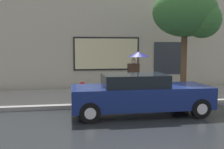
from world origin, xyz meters
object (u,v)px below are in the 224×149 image
(fire_hydrant, at_px, (82,91))
(pedestrian_with_umbrella, at_px, (137,61))
(street_tree, at_px, (189,14))
(parked_car, at_px, (140,94))

(fire_hydrant, xyz_separation_m, pedestrian_with_umbrella, (2.38, 0.27, 1.18))
(street_tree, bearing_deg, parked_car, -141.20)
(parked_car, distance_m, street_tree, 4.64)
(fire_hydrant, height_order, street_tree, street_tree)
(fire_hydrant, distance_m, street_tree, 5.61)
(pedestrian_with_umbrella, distance_m, street_tree, 3.02)
(parked_car, height_order, fire_hydrant, parked_car)
(fire_hydrant, bearing_deg, parked_car, -49.85)
(street_tree, bearing_deg, pedestrian_with_umbrella, 173.37)
(parked_car, xyz_separation_m, street_tree, (2.74, 2.20, 3.03))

